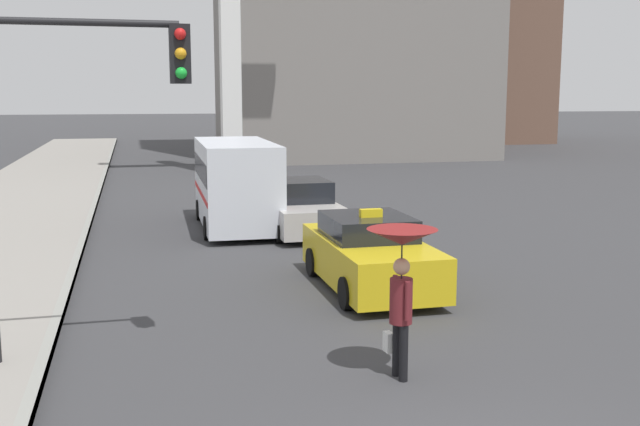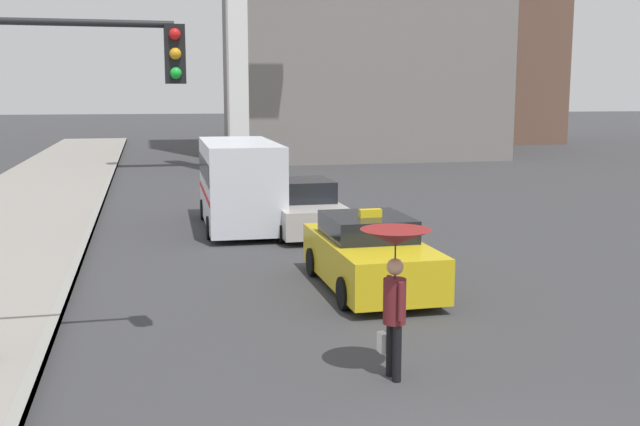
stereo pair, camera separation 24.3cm
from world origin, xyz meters
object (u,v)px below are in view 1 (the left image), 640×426
Objects in this scene: sedan_red at (300,209)px; traffic_light at (71,118)px; taxi at (370,255)px; pedestrian_with_umbrella at (401,263)px; ambulance_van at (236,180)px.

sedan_red is 11.23m from traffic_light.
pedestrian_with_umbrella is (-1.08, -4.68, 0.93)m from taxi.
traffic_light reaches higher than sedan_red.
traffic_light is (-5.28, -3.19, 2.83)m from taxi.
sedan_red is at bearing 60.98° from traffic_light.
ambulance_van is (-1.65, 7.47, 0.70)m from taxi.
pedestrian_with_umbrella reaches higher than sedan_red.
ambulance_van is 12.16m from pedestrian_with_umbrella.
pedestrian_with_umbrella is at bearing 84.43° from sedan_red.
ambulance_van is 2.65× the size of pedestrian_with_umbrella.
ambulance_van is 11.45m from traffic_light.
pedestrian_with_umbrella is 0.41× the size of traffic_light.
traffic_light reaches higher than pedestrian_with_umbrella.
ambulance_van is 1.08× the size of traffic_light.
traffic_light reaches higher than ambulance_van.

